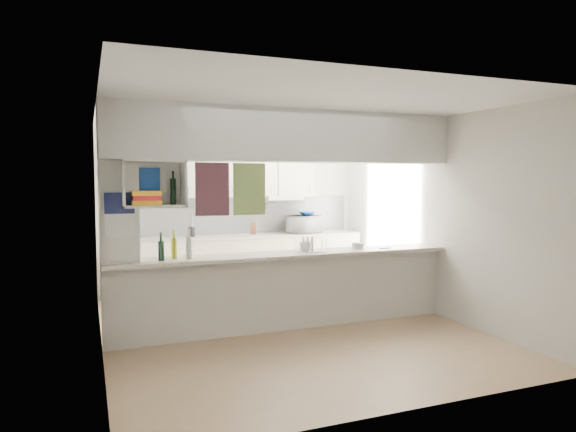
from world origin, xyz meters
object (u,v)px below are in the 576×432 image
wine_bottles (175,248)px  microwave (304,224)px  dish_rack (310,245)px  bowl (307,214)px

wine_bottles → microwave: bearing=40.7°
microwave → dish_rack: (-0.81, -2.06, -0.07)m
wine_bottles → bowl: bearing=40.2°
dish_rack → wine_bottles: 1.63m
microwave → bowl: (0.05, 0.01, 0.17)m
microwave → bowl: 0.18m
microwave → wine_bottles: wine_bottles is taller
dish_rack → microwave: bearing=84.6°
dish_rack → wine_bottles: size_ratio=1.12×
microwave → wine_bottles: size_ratio=1.39×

